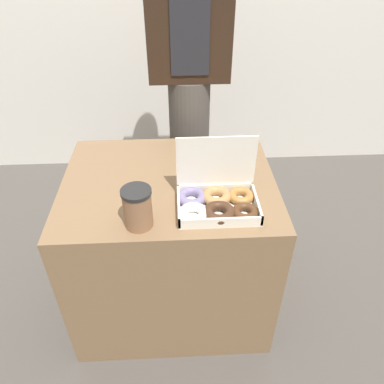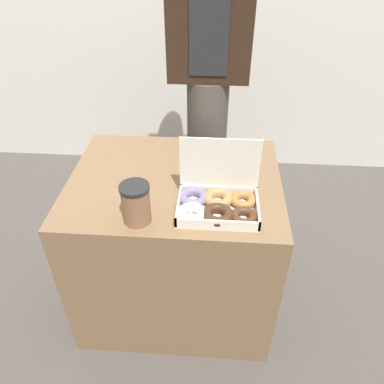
{
  "view_description": "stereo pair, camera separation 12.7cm",
  "coord_description": "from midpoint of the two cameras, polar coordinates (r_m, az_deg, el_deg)",
  "views": [
    {
      "loc": [
        0.03,
        -1.19,
        1.56
      ],
      "look_at": [
        0.08,
        -0.18,
        0.79
      ],
      "focal_mm": 35.0,
      "sensor_mm": 36.0,
      "label": 1
    },
    {
      "loc": [
        0.16,
        -1.19,
        1.56
      ],
      "look_at": [
        0.08,
        -0.18,
        0.79
      ],
      "focal_mm": 35.0,
      "sensor_mm": 36.0,
      "label": 2
    }
  ],
  "objects": [
    {
      "name": "ground_plane",
      "position": [
        1.96,
        -0.15,
        -15.19
      ],
      "size": [
        14.0,
        14.0,
        0.0
      ],
      "primitive_type": "plane",
      "color": "#4C4742"
    },
    {
      "name": "donut_box",
      "position": [
        1.3,
        6.49,
        -1.65
      ],
      "size": [
        0.32,
        0.23,
        0.24
      ],
      "color": "white",
      "rests_on": "table"
    },
    {
      "name": "person_customer",
      "position": [
        1.84,
        4.6,
        17.51
      ],
      "size": [
        0.37,
        0.21,
        1.7
      ],
      "color": "#4C4742",
      "rests_on": "ground_plane"
    },
    {
      "name": "coffee_cup",
      "position": [
        1.23,
        -5.65,
        -1.86
      ],
      "size": [
        0.1,
        0.1,
        0.14
      ],
      "color": "#8C6042",
      "rests_on": "table"
    },
    {
      "name": "table",
      "position": [
        1.69,
        -0.17,
        -7.89
      ],
      "size": [
        0.83,
        0.67,
        0.71
      ],
      "color": "brown",
      "rests_on": "ground_plane"
    }
  ]
}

